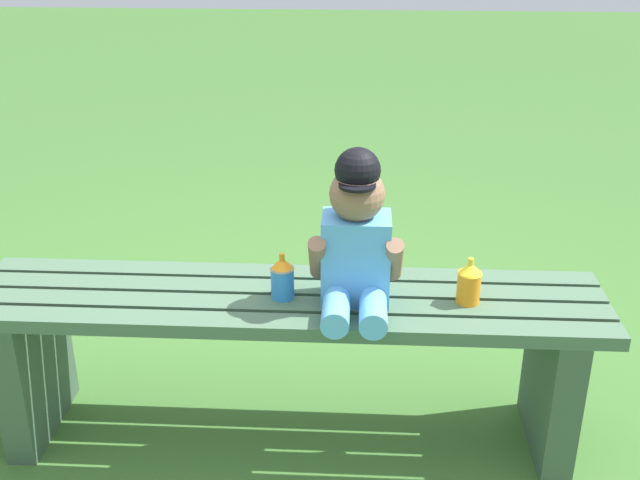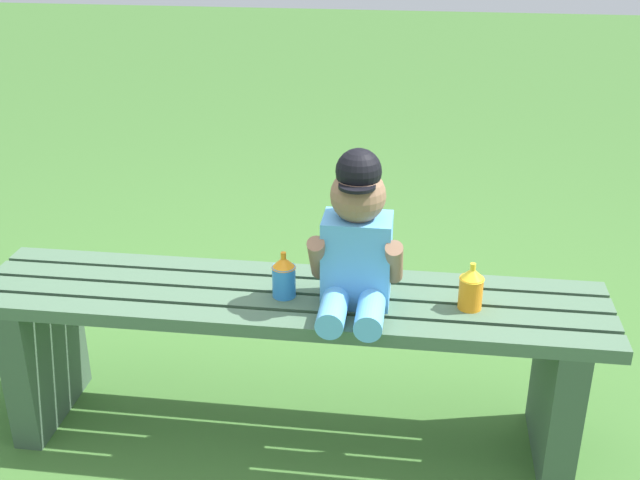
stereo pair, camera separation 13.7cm
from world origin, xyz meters
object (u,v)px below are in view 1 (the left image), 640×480
child_figure (356,239)px  sippy_cup_left (282,277)px  park_bench (288,341)px  sippy_cup_right (469,282)px

child_figure → sippy_cup_left: bearing=174.6°
park_bench → sippy_cup_left: 0.20m
sippy_cup_left → sippy_cup_right: bearing=0.0°
sippy_cup_right → park_bench: bearing=178.0°
child_figure → park_bench: bearing=169.2°
park_bench → child_figure: 0.37m
child_figure → sippy_cup_right: (0.29, 0.02, -0.12)m
park_bench → sippy_cup_right: sippy_cup_right is taller
park_bench → sippy_cup_right: 0.50m
park_bench → sippy_cup_right: bearing=-2.0°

